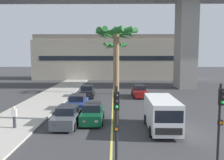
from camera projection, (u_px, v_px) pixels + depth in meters
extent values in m
cube|color=#ADA89E|center=(17.00, 120.00, 20.21)|extent=(4.80, 80.00, 0.15)
cube|color=#DBCC4C|center=(113.00, 103.00, 28.09)|extent=(0.14, 56.00, 0.01)
cube|color=gray|center=(186.00, 44.00, 40.18)|extent=(2.80, 4.40, 14.66)
cube|color=#BCB29E|center=(114.00, 60.00, 56.20)|extent=(35.86, 8.00, 8.80)
cube|color=gray|center=(114.00, 38.00, 55.69)|extent=(35.15, 7.20, 1.20)
cube|color=black|center=(114.00, 58.00, 52.15)|extent=(32.28, 0.04, 1.00)
cube|color=navy|center=(78.00, 105.00, 24.15)|extent=(1.74, 4.12, 0.80)
cube|color=black|center=(78.00, 98.00, 24.23)|extent=(1.41, 2.06, 0.60)
cube|color=#F2EDCC|center=(79.00, 109.00, 22.14)|extent=(0.24, 0.08, 0.14)
cube|color=#F2EDCC|center=(69.00, 109.00, 22.16)|extent=(0.24, 0.08, 0.14)
cylinder|color=black|center=(84.00, 110.00, 22.90)|extent=(0.23, 0.64, 0.64)
cylinder|color=black|center=(67.00, 110.00, 22.93)|extent=(0.23, 0.64, 0.64)
cylinder|color=black|center=(87.00, 105.00, 25.43)|extent=(0.23, 0.64, 0.64)
cylinder|color=black|center=(72.00, 105.00, 25.46)|extent=(0.23, 0.64, 0.64)
cube|color=#4C5156|center=(67.00, 119.00, 18.85)|extent=(1.84, 4.16, 0.80)
cube|color=black|center=(67.00, 110.00, 18.93)|extent=(1.46, 2.10, 0.60)
cube|color=#F2EDCC|center=(67.00, 126.00, 16.82)|extent=(0.24, 0.09, 0.14)
cube|color=#F2EDCC|center=(54.00, 125.00, 16.86)|extent=(0.24, 0.09, 0.14)
cylinder|color=black|center=(74.00, 127.00, 17.57)|extent=(0.24, 0.65, 0.64)
cylinder|color=black|center=(52.00, 127.00, 17.65)|extent=(0.24, 0.65, 0.64)
cylinder|color=black|center=(80.00, 118.00, 20.10)|extent=(0.24, 0.65, 0.64)
cylinder|color=black|center=(61.00, 118.00, 20.17)|extent=(0.24, 0.65, 0.64)
cube|color=#0C4728|center=(92.00, 115.00, 19.91)|extent=(1.71, 4.10, 0.80)
cube|color=black|center=(93.00, 107.00, 19.99)|extent=(1.40, 2.05, 0.60)
cube|color=#F2EDCC|center=(96.00, 121.00, 17.90)|extent=(0.24, 0.08, 0.14)
cube|color=#F2EDCC|center=(84.00, 121.00, 17.91)|extent=(0.24, 0.08, 0.14)
cylinder|color=black|center=(101.00, 123.00, 18.66)|extent=(0.22, 0.64, 0.64)
cylinder|color=black|center=(81.00, 123.00, 18.68)|extent=(0.22, 0.64, 0.64)
cylinder|color=black|center=(103.00, 115.00, 21.19)|extent=(0.22, 0.64, 0.64)
cylinder|color=black|center=(85.00, 115.00, 21.21)|extent=(0.22, 0.64, 0.64)
cube|color=maroon|center=(140.00, 93.00, 31.87)|extent=(1.85, 4.16, 0.80)
cube|color=black|center=(139.00, 87.00, 31.95)|extent=(1.47, 2.10, 0.60)
cube|color=#F2EDCC|center=(146.00, 95.00, 29.88)|extent=(0.24, 0.09, 0.14)
cube|color=#F2EDCC|center=(138.00, 95.00, 29.85)|extent=(0.24, 0.09, 0.14)
cylinder|color=black|center=(147.00, 96.00, 30.65)|extent=(0.24, 0.65, 0.64)
cylinder|color=black|center=(135.00, 96.00, 30.61)|extent=(0.24, 0.65, 0.64)
cylinder|color=black|center=(144.00, 93.00, 33.18)|extent=(0.24, 0.65, 0.64)
cylinder|color=black|center=(132.00, 93.00, 33.14)|extent=(0.24, 0.65, 0.64)
cube|color=black|center=(87.00, 93.00, 31.67)|extent=(1.85, 4.16, 0.80)
cube|color=black|center=(87.00, 88.00, 31.75)|extent=(1.47, 2.10, 0.60)
cube|color=#F2EDCC|center=(90.00, 95.00, 29.68)|extent=(0.24, 0.09, 0.14)
cube|color=#F2EDCC|center=(82.00, 95.00, 29.65)|extent=(0.24, 0.09, 0.14)
cylinder|color=black|center=(93.00, 96.00, 30.45)|extent=(0.24, 0.65, 0.64)
cylinder|color=black|center=(80.00, 97.00, 30.41)|extent=(0.24, 0.65, 0.64)
cylinder|color=black|center=(94.00, 93.00, 32.98)|extent=(0.24, 0.65, 0.64)
cylinder|color=black|center=(82.00, 93.00, 32.94)|extent=(0.24, 0.65, 0.64)
cube|color=white|center=(162.00, 113.00, 17.73)|extent=(2.09, 5.23, 2.10)
cube|color=black|center=(169.00, 117.00, 15.15)|extent=(1.80, 0.11, 0.80)
cube|color=black|center=(169.00, 132.00, 15.19)|extent=(1.70, 0.09, 0.44)
cylinder|color=black|center=(180.00, 132.00, 16.25)|extent=(0.27, 0.76, 0.76)
cylinder|color=black|center=(151.00, 132.00, 16.30)|extent=(0.27, 0.76, 0.76)
cylinder|color=black|center=(170.00, 119.00, 19.35)|extent=(0.27, 0.76, 0.76)
cylinder|color=black|center=(146.00, 119.00, 19.40)|extent=(0.27, 0.76, 0.76)
cylinder|color=black|center=(116.00, 134.00, 10.43)|extent=(0.12, 0.12, 4.20)
cube|color=black|center=(117.00, 101.00, 10.14)|extent=(0.24, 0.20, 0.76)
sphere|color=black|center=(117.00, 96.00, 10.01)|extent=(0.14, 0.14, 0.14)
sphere|color=black|center=(117.00, 101.00, 10.04)|extent=(0.14, 0.14, 0.14)
sphere|color=#19D83F|center=(117.00, 107.00, 10.06)|extent=(0.14, 0.14, 0.14)
cube|color=black|center=(116.00, 129.00, 10.28)|extent=(0.20, 0.16, 0.24)
cube|color=orange|center=(116.00, 129.00, 10.20)|extent=(0.12, 0.03, 0.12)
cylinder|color=black|center=(219.00, 128.00, 11.37)|extent=(0.12, 0.12, 4.20)
cube|color=black|center=(222.00, 97.00, 11.07)|extent=(0.24, 0.20, 0.76)
sphere|color=black|center=(223.00, 92.00, 10.95)|extent=(0.14, 0.14, 0.14)
sphere|color=black|center=(223.00, 97.00, 10.97)|extent=(0.14, 0.14, 0.14)
sphere|color=#19D83F|center=(222.00, 103.00, 11.00)|extent=(0.14, 0.14, 0.14)
cube|color=black|center=(220.00, 122.00, 11.22)|extent=(0.20, 0.16, 0.24)
cube|color=orange|center=(221.00, 123.00, 11.14)|extent=(0.12, 0.03, 0.12)
cylinder|color=brown|center=(116.00, 78.00, 19.42)|extent=(0.47, 0.47, 7.30)
sphere|color=#236028|center=(116.00, 30.00, 19.03)|extent=(0.60, 0.60, 0.60)
cone|color=#236028|center=(130.00, 35.00, 19.21)|extent=(0.75, 2.29, 1.04)
cone|color=#236028|center=(125.00, 34.00, 19.86)|extent=(1.97, 1.84, 0.86)
cone|color=#236028|center=(119.00, 36.00, 20.13)|extent=(2.28, 0.97, 1.06)
cone|color=#236028|center=(108.00, 35.00, 19.95)|extent=(2.06, 1.69, 1.04)
cone|color=#236028|center=(103.00, 35.00, 19.33)|extent=(0.95, 2.29, 1.02)
cone|color=#236028|center=(102.00, 33.00, 18.82)|extent=(0.93, 2.30, 0.92)
cone|color=#236028|center=(110.00, 32.00, 18.08)|extent=(2.20, 1.43, 0.83)
cone|color=#236028|center=(117.00, 32.00, 17.96)|extent=(2.28, 0.61, 0.91)
cone|color=#236028|center=(126.00, 32.00, 18.23)|extent=(1.97, 1.84, 0.89)
cylinder|color=brown|center=(115.00, 70.00, 34.47)|extent=(0.33, 0.33, 6.90)
sphere|color=#236028|center=(115.00, 44.00, 34.10)|extent=(0.60, 0.60, 0.60)
cone|color=#236028|center=(123.00, 45.00, 34.04)|extent=(0.59, 2.30, 0.82)
cone|color=#236028|center=(121.00, 46.00, 34.93)|extent=(1.98, 1.87, 0.87)
cone|color=#236028|center=(114.00, 47.00, 35.23)|extent=(2.31, 0.81, 1.07)
cone|color=#236028|center=(109.00, 46.00, 34.70)|extent=(1.55, 2.18, 0.84)
cone|color=#236028|center=(108.00, 46.00, 33.65)|extent=(1.39, 2.23, 1.06)
cone|color=#236028|center=(114.00, 46.00, 33.06)|extent=(2.31, 0.97, 1.09)
cone|color=#236028|center=(120.00, 46.00, 33.24)|extent=(2.07, 1.73, 1.08)
cylinder|color=#2D2D38|center=(15.00, 122.00, 17.88)|extent=(0.22, 0.22, 0.85)
cube|color=white|center=(14.00, 113.00, 17.81)|extent=(0.34, 0.22, 0.56)
sphere|color=beige|center=(14.00, 108.00, 17.77)|extent=(0.20, 0.20, 0.20)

